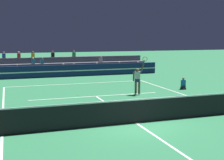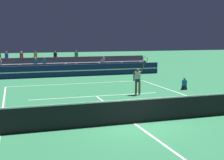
% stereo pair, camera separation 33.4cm
% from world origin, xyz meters
% --- Properties ---
extents(ground_plane, '(120.00, 120.00, 0.00)m').
position_xyz_m(ground_plane, '(0.00, 0.00, 0.00)').
color(ground_plane, '#2D7A4C').
extents(court_lines, '(11.10, 23.90, 0.01)m').
position_xyz_m(court_lines, '(0.00, 0.00, 0.00)').
color(court_lines, white).
rests_on(court_lines, ground).
extents(tennis_net, '(12.00, 0.10, 1.10)m').
position_xyz_m(tennis_net, '(0.00, 0.00, 0.54)').
color(tennis_net, black).
rests_on(tennis_net, ground).
extents(sponsor_banner_wall, '(18.00, 0.26, 1.10)m').
position_xyz_m(sponsor_banner_wall, '(0.00, 16.40, 0.55)').
color(sponsor_banner_wall, navy).
rests_on(sponsor_banner_wall, ground).
extents(bleacher_stand, '(17.22, 2.85, 2.28)m').
position_xyz_m(bleacher_stand, '(-0.02, 18.94, 0.65)').
color(bleacher_stand, '#4C515B').
rests_on(bleacher_stand, ground).
extents(ball_kid_courtside, '(0.30, 0.36, 0.84)m').
position_xyz_m(ball_kid_courtside, '(6.55, 6.90, 0.33)').
color(ball_kid_courtside, black).
rests_on(ball_kid_courtside, ground).
extents(tennis_player, '(0.88, 0.50, 2.50)m').
position_xyz_m(tennis_player, '(2.66, 6.02, 0.99)').
color(tennis_player, brown).
rests_on(tennis_player, ground).
extents(tennis_ball, '(0.07, 0.07, 0.07)m').
position_xyz_m(tennis_ball, '(-1.02, 7.02, 0.03)').
color(tennis_ball, '#C6DB33').
rests_on(tennis_ball, ground).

